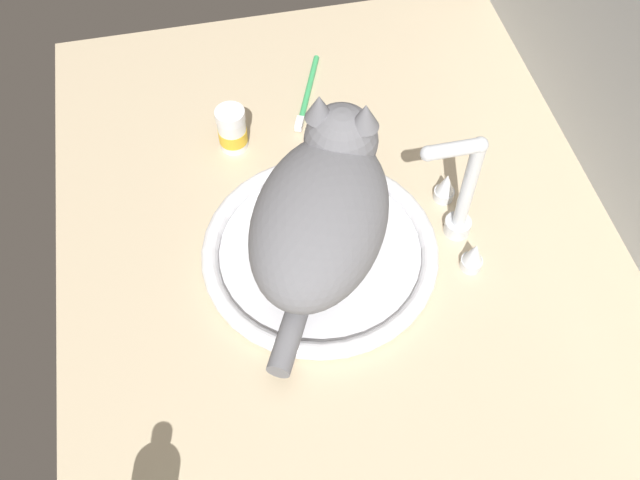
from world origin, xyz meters
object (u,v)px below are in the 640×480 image
(pill_bottle, at_px, (232,130))
(toothbrush, at_px, (307,94))
(faucet, at_px, (461,200))
(sink_basin, at_px, (320,251))
(cat, at_px, (324,204))

(pill_bottle, bearing_deg, toothbrush, 121.18)
(pill_bottle, bearing_deg, faucet, 50.98)
(faucet, bearing_deg, sink_basin, -90.00)
(faucet, height_order, cat, faucet)
(sink_basin, bearing_deg, pill_bottle, -158.94)
(sink_basin, relative_size, faucet, 1.71)
(faucet, height_order, pill_bottle, faucet)
(cat, bearing_deg, pill_bottle, -154.94)
(cat, xyz_separation_m, toothbrush, (-0.31, 0.04, -0.09))
(cat, bearing_deg, sink_basin, -26.87)
(sink_basin, xyz_separation_m, pill_bottle, (-0.24, -0.09, 0.03))
(pill_bottle, relative_size, toothbrush, 0.45)
(faucet, bearing_deg, toothbrush, -154.23)
(sink_basin, distance_m, pill_bottle, 0.26)
(faucet, xyz_separation_m, toothbrush, (-0.33, -0.16, -0.07))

